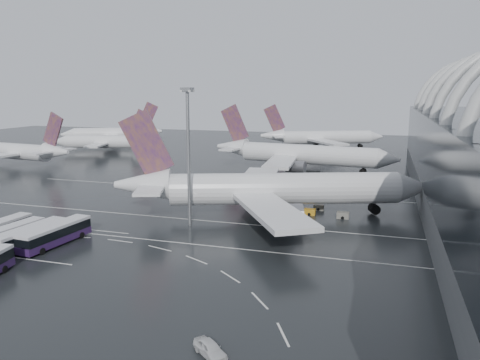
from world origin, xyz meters
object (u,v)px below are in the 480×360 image
(jet_remote_mid, at_px, (105,142))
(bus_row_near_c, at_px, (30,236))
(van_curve_b, at_px, (210,349))
(jet_remote_west, at_px, (22,152))
(floodlight_mast, at_px, (188,140))
(jet_remote_far, at_px, (114,134))
(gse_cart_belly_d, at_px, (343,215))
(airliner_gate_c, at_px, (320,138))
(bus_row_near_b, at_px, (12,233))
(gse_cart_belly_b, at_px, (319,207))
(airliner_main, at_px, (269,190))
(bus_row_near_d, at_px, (55,234))
(gse_cart_belly_a, at_px, (310,212))
(airliner_gate_b, at_px, (299,155))

(jet_remote_mid, bearing_deg, bus_row_near_c, 100.99)
(van_curve_b, bearing_deg, jet_remote_west, 86.90)
(jet_remote_mid, xyz_separation_m, floodlight_mast, (73.97, -85.92, 11.60))
(jet_remote_west, relative_size, jet_remote_far, 0.97)
(floodlight_mast, bearing_deg, gse_cart_belly_d, 25.78)
(airliner_gate_c, relative_size, bus_row_near_b, 4.25)
(gse_cart_belly_b, bearing_deg, gse_cart_belly_d, -44.07)
(jet_remote_mid, bearing_deg, airliner_main, 123.05)
(gse_cart_belly_b, bearing_deg, bus_row_near_c, -137.87)
(airliner_main, bearing_deg, bus_row_near_d, -155.77)
(airliner_gate_c, distance_m, floodlight_mast, 126.47)
(jet_remote_west, height_order, van_curve_b, jet_remote_west)
(bus_row_near_c, bearing_deg, bus_row_near_b, 85.00)
(airliner_main, distance_m, bus_row_near_d, 41.09)
(airliner_gate_c, distance_m, bus_row_near_b, 147.94)
(bus_row_near_d, relative_size, gse_cart_belly_a, 6.19)
(bus_row_near_b, relative_size, bus_row_near_c, 0.89)
(floodlight_mast, relative_size, gse_cart_belly_d, 10.84)
(airliner_gate_c, height_order, jet_remote_mid, airliner_gate_c)
(airliner_main, distance_m, airliner_gate_c, 114.85)
(airliner_gate_c, distance_m, jet_remote_west, 118.46)
(gse_cart_belly_a, relative_size, gse_cart_belly_b, 1.06)
(jet_remote_far, distance_m, gse_cart_belly_b, 142.72)
(jet_remote_far, height_order, van_curve_b, jet_remote_far)
(gse_cart_belly_b, xyz_separation_m, gse_cart_belly_d, (5.55, -5.37, 0.06))
(airliner_main, bearing_deg, airliner_gate_b, 74.19)
(airliner_gate_b, distance_m, gse_cart_belly_d, 56.88)
(floodlight_mast, xyz_separation_m, gse_cart_belly_a, (20.76, 14.12, -15.62))
(airliner_main, height_order, gse_cart_belly_b, airliner_main)
(jet_remote_far, height_order, gse_cart_belly_d, jet_remote_far)
(airliner_main, xyz_separation_m, gse_cart_belly_a, (8.01, 3.17, -4.83))
(floodlight_mast, bearing_deg, gse_cart_belly_a, 34.23)
(jet_remote_west, height_order, bus_row_near_d, jet_remote_west)
(airliner_gate_c, height_order, gse_cart_belly_b, airliner_gate_c)
(van_curve_b, height_order, floodlight_mast, floodlight_mast)
(airliner_gate_c, bearing_deg, gse_cart_belly_d, -103.62)
(gse_cart_belly_d, bearing_deg, airliner_gate_c, 99.89)
(airliner_main, bearing_deg, jet_remote_mid, 119.50)
(floodlight_mast, bearing_deg, bus_row_near_b, -142.86)
(bus_row_near_b, relative_size, gse_cart_belly_d, 5.17)
(airliner_gate_b, bearing_deg, gse_cart_belly_b, -67.37)
(bus_row_near_c, bearing_deg, airliner_gate_c, -5.60)
(airliner_main, height_order, bus_row_near_b, airliner_main)
(jet_remote_west, relative_size, floodlight_mast, 1.65)
(gse_cart_belly_d, bearing_deg, jet_remote_far, 139.10)
(airliner_gate_b, distance_m, gse_cart_belly_b, 50.14)
(gse_cart_belly_d, bearing_deg, bus_row_near_c, -145.53)
(bus_row_near_d, bearing_deg, bus_row_near_c, 126.08)
(gse_cart_belly_d, bearing_deg, bus_row_near_b, -148.53)
(airliner_gate_c, relative_size, floodlight_mast, 2.03)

